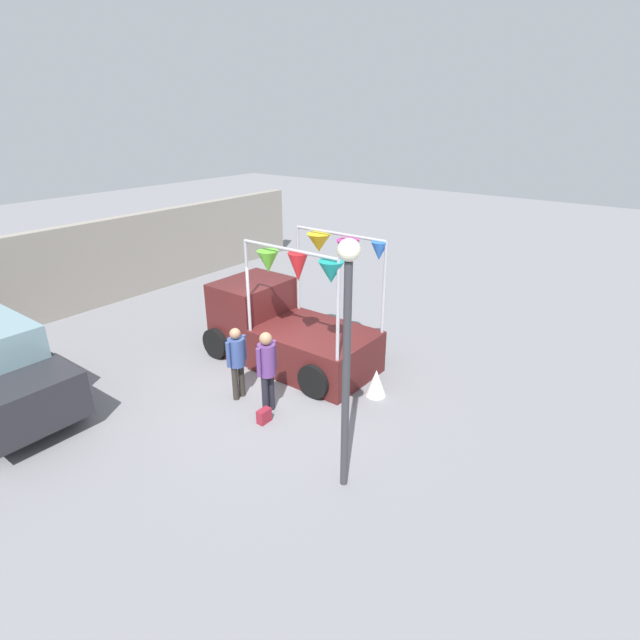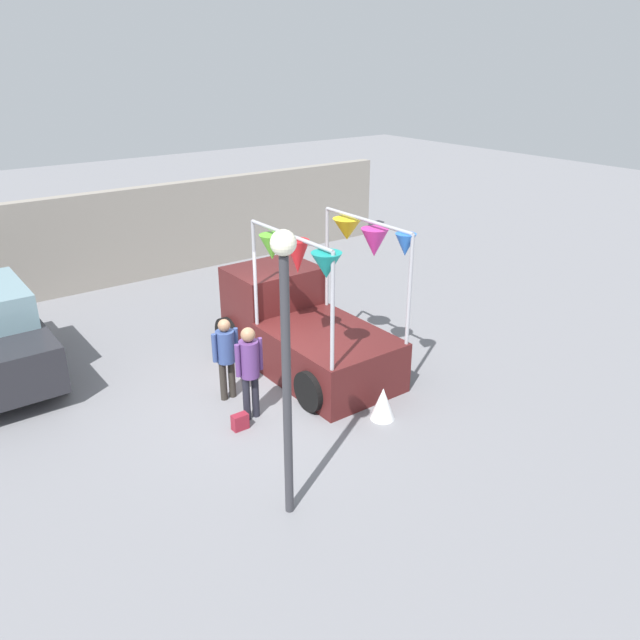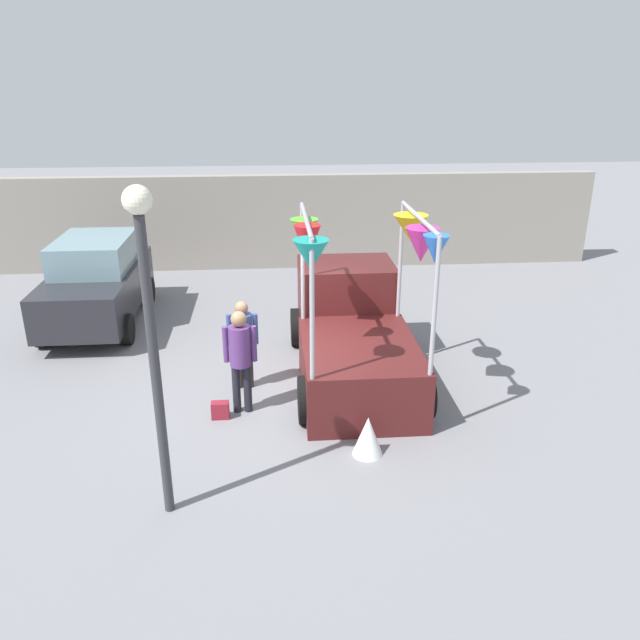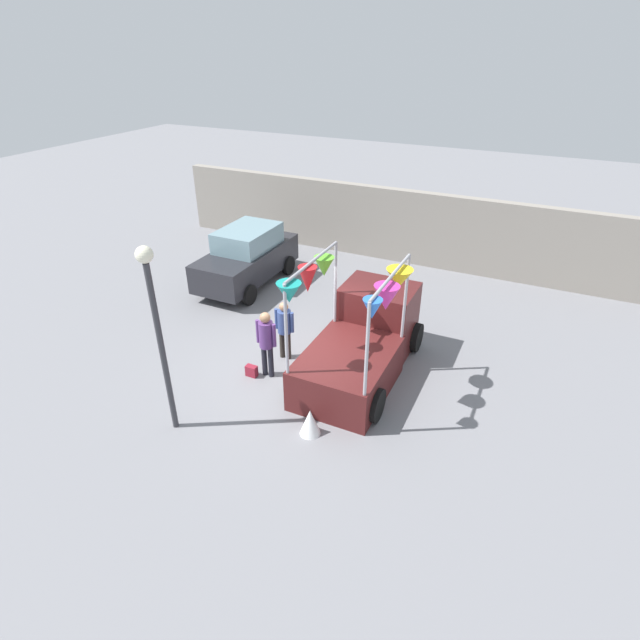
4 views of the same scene
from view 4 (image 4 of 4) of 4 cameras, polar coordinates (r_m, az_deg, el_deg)
The scene contains 9 objects.
ground_plane at distance 12.39m, azimuth -1.89°, elevation -5.88°, with size 60.00×60.00×0.00m, color slate.
vendor_truck at distance 12.11m, azimuth 5.05°, elevation -1.95°, with size 2.39×4.10×3.12m.
parked_car at distance 16.58m, azimuth -8.33°, elevation 7.19°, with size 1.88×4.00×1.88m.
person_customer at distance 11.74m, azimuth -6.16°, elevation -2.10°, with size 0.53×0.34×1.73m.
person_vendor at distance 12.42m, azimuth -4.09°, elevation -0.61°, with size 0.53×0.34×1.59m.
handbag at distance 12.27m, azimuth -7.82°, elevation -5.78°, with size 0.28×0.16×0.28m, color maroon.
street_lamp at distance 9.78m, azimuth -18.24°, elevation 0.24°, with size 0.32×0.32×4.06m.
brick_boundary_wall at distance 18.35m, azimuth 9.45°, elevation 10.52°, with size 18.00×0.36×2.60m, color gray.
folded_kite_bundle_white at distance 10.47m, azimuth -1.14°, elevation -11.58°, with size 0.44×0.44×0.60m, color white.
Camera 4 is at (4.71, -8.91, 7.20)m, focal length 28.00 mm.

